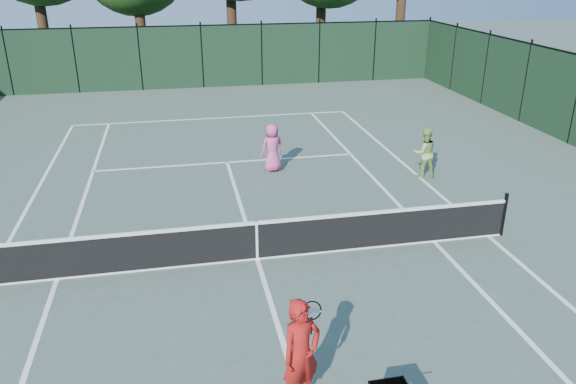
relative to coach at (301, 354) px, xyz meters
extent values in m
plane|color=#48574C|center=(0.01, 4.32, -0.87)|extent=(90.00, 90.00, 0.00)
cube|color=white|center=(5.50, 4.32, -0.86)|extent=(0.10, 23.77, 0.01)
cube|color=white|center=(-4.10, 4.32, -0.86)|extent=(0.10, 23.77, 0.01)
cube|color=white|center=(4.13, 4.32, -0.86)|extent=(0.10, 23.77, 0.01)
cube|color=white|center=(0.01, 16.20, -0.86)|extent=(10.97, 0.10, 0.01)
cube|color=white|center=(0.01, 10.72, -0.86)|extent=(8.23, 0.10, 0.01)
cube|color=white|center=(0.01, 4.32, -0.86)|extent=(0.10, 12.80, 0.01)
cube|color=black|center=(0.01, 4.32, -0.41)|extent=(11.60, 0.03, 0.85)
cube|color=white|center=(0.01, 4.32, 0.01)|extent=(11.60, 0.05, 0.07)
cube|color=white|center=(0.01, 4.32, -0.85)|extent=(11.60, 0.05, 0.04)
cube|color=white|center=(0.01, 4.32, -0.41)|extent=(0.05, 0.04, 0.91)
cylinder|color=black|center=(5.81, 4.32, -0.34)|extent=(0.09, 0.09, 1.06)
cube|color=black|center=(0.01, 22.32, 0.63)|extent=(24.00, 0.05, 3.00)
cylinder|color=black|center=(-7.99, 26.32, 1.53)|extent=(0.56, 0.56, 4.80)
cylinder|color=black|center=(-2.99, 26.12, 1.28)|extent=(0.56, 0.56, 4.30)
cylinder|color=black|center=(2.01, 26.62, 1.63)|extent=(0.56, 0.56, 5.00)
cylinder|color=black|center=(7.01, 25.92, 1.43)|extent=(0.56, 0.56, 4.60)
cylinder|color=black|center=(12.01, 26.42, 1.33)|extent=(0.56, 0.56, 4.40)
imported|color=#A51612|center=(0.00, 0.00, 0.00)|extent=(0.74, 0.63, 1.73)
cylinder|color=black|center=(0.27, 0.50, 0.08)|extent=(0.03, 0.03, 0.30)
torus|color=black|center=(0.27, 0.50, 0.35)|extent=(0.30, 0.10, 0.30)
imported|color=#D14985|center=(1.31, 9.68, -0.13)|extent=(0.82, 0.64, 1.48)
imported|color=#8FB65B|center=(5.61, 8.30, -0.12)|extent=(0.74, 0.59, 1.49)
camera|label=1|loc=(-1.47, -6.26, 5.15)|focal=35.00mm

